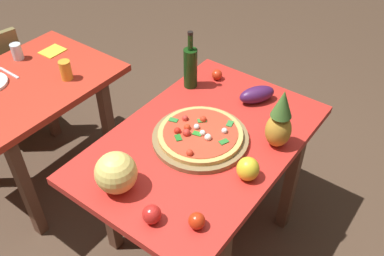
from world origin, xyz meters
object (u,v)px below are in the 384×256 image
object	(u,v)px
melon	(116,173)
tomato_by_bottle	(152,214)
drinking_glass_juice	(66,70)
eggplant	(257,95)
napkin_folded	(53,51)
tomato_beside_pepper	(217,75)
pizza_board	(200,138)
wine_bottle	(190,67)
pineapple_left	(280,122)
display_table	(203,154)
drinking_glass_water	(17,52)
knife_utensil	(9,73)
pizza	(200,134)
bell_pepper	(248,169)
background_table	(26,100)
tomato_near_board	(197,221)

from	to	relation	value
melon	tomato_by_bottle	world-z (taller)	melon
drinking_glass_juice	eggplant	bearing A→B (deg)	-65.06
napkin_folded	tomato_beside_pepper	bearing A→B (deg)	-70.24
pizza_board	wine_bottle	world-z (taller)	wine_bottle
pineapple_left	eggplant	size ratio (longest dim) A/B	1.56
display_table	melon	distance (m)	0.52
melon	drinking_glass_juice	size ratio (longest dim) A/B	1.57
melon	pizza_board	bearing A→B (deg)	-13.19
drinking_glass_water	knife_utensil	bearing A→B (deg)	-145.47
tomato_beside_pepper	wine_bottle	bearing A→B (deg)	149.84
wine_bottle	pizza	bearing A→B (deg)	-137.65
napkin_folded	knife_utensil	bearing A→B (deg)	179.03
pineapple_left	bell_pepper	world-z (taller)	pineapple_left
tomato_beside_pepper	drinking_glass_juice	world-z (taller)	drinking_glass_juice
background_table	melon	bearing A→B (deg)	-102.93
tomato_near_board	wine_bottle	bearing A→B (deg)	38.11
display_table	wine_bottle	distance (m)	0.51
pizza_board	eggplant	xyz separation A→B (m)	(0.43, -0.06, 0.03)
background_table	pineapple_left	distance (m)	1.49
display_table	wine_bottle	xyz separation A→B (m)	(0.33, 0.32, 0.22)
pineapple_left	drinking_glass_water	bearing A→B (deg)	98.72
pineapple_left	napkin_folded	world-z (taller)	pineapple_left
wine_bottle	tomato_by_bottle	size ratio (longest dim) A/B	4.33
melon	eggplant	size ratio (longest dim) A/B	0.90
tomato_by_bottle	napkin_folded	distance (m)	1.50
tomato_beside_pepper	drinking_glass_water	size ratio (longest dim) A/B	0.60
eggplant	display_table	bearing A→B (deg)	172.56
drinking_glass_juice	napkin_folded	size ratio (longest dim) A/B	0.82
pizza_board	tomato_near_board	distance (m)	0.51
display_table	drinking_glass_water	bearing A→B (deg)	93.11
melon	pineapple_left	bearing A→B (deg)	-32.69
pizza_board	melon	distance (m)	0.47
pineapple_left	tomato_beside_pepper	size ratio (longest dim) A/B	5.16
pineapple_left	knife_utensil	size ratio (longest dim) A/B	1.73
display_table	knife_utensil	xyz separation A→B (m)	(-0.21, 1.25, 0.10)
melon	tomato_beside_pepper	world-z (taller)	melon
background_table	knife_utensil	bearing A→B (deg)	78.92
background_table	pizza	size ratio (longest dim) A/B	2.58
bell_pepper	eggplant	world-z (taller)	bell_pepper
pizza	napkin_folded	xyz separation A→B (m)	(0.12, 1.23, -0.04)
tomato_beside_pepper	drinking_glass_water	world-z (taller)	drinking_glass_water
eggplant	drinking_glass_juice	distance (m)	1.09
melon	napkin_folded	size ratio (longest dim) A/B	1.29
pizza_board	drinking_glass_juice	distance (m)	0.93
eggplant	knife_utensil	distance (m)	1.45
tomato_by_bottle	knife_utensil	bearing A→B (deg)	77.54
melon	pizza	bearing A→B (deg)	-13.04
pizza	knife_utensil	bearing A→B (deg)	99.06
display_table	pineapple_left	world-z (taller)	pineapple_left
pineapple_left	bell_pepper	distance (m)	0.28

